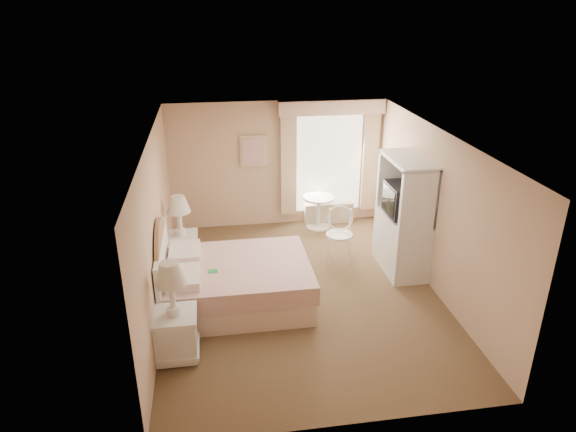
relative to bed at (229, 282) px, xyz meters
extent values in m
cube|color=brown|center=(1.12, 0.13, -0.37)|extent=(4.20, 5.50, 0.01)
cube|color=silver|center=(1.12, 0.13, 2.13)|extent=(4.20, 5.50, 0.01)
cube|color=#D2AC8C|center=(1.12, 2.88, 0.88)|extent=(4.20, 0.01, 2.50)
cube|color=#D2AC8C|center=(1.12, -2.62, 0.88)|extent=(4.20, 0.01, 2.50)
cube|color=#D2AC8C|center=(-0.98, 0.13, 0.88)|extent=(0.01, 5.50, 2.50)
cube|color=#D2AC8C|center=(3.22, 0.13, 0.88)|extent=(0.01, 5.50, 2.50)
cube|color=white|center=(2.17, 2.85, 0.88)|extent=(1.30, 0.02, 2.00)
cube|color=beige|center=(1.34, 2.80, 0.88)|extent=(0.30, 0.08, 2.05)
cube|color=beige|center=(3.00, 2.80, 0.88)|extent=(0.30, 0.08, 2.05)
cube|color=#E2AE93|center=(2.17, 2.76, 2.00)|extent=(2.05, 0.20, 0.28)
cube|color=beige|center=(2.17, 2.76, -0.16)|extent=(1.00, 0.22, 0.42)
cube|color=#D6B483|center=(0.67, 2.85, 1.18)|extent=(0.52, 0.03, 0.62)
cube|color=beige|center=(0.67, 2.83, 1.18)|extent=(0.42, 0.02, 0.52)
cube|color=#E2AE93|center=(0.12, 0.00, -0.18)|extent=(2.13, 1.62, 0.37)
cube|color=beige|center=(0.12, 0.00, 0.14)|extent=(2.19, 1.68, 0.28)
cube|color=white|center=(-0.63, -0.39, 0.34)|extent=(0.46, 0.63, 0.14)
cube|color=white|center=(-0.63, 0.39, 0.34)|extent=(0.46, 0.63, 0.14)
cube|color=#278F42|center=(-0.22, -0.15, 0.29)|extent=(0.14, 0.10, 0.01)
cube|color=white|center=(-0.93, 0.00, 0.19)|extent=(0.06, 1.72, 1.12)
cylinder|color=#A16F55|center=(-0.93, 0.00, 0.29)|extent=(0.05, 1.53, 1.53)
cube|color=silver|center=(-0.72, -1.16, -0.07)|extent=(0.51, 0.51, 0.56)
cube|color=silver|center=(-0.72, -1.16, 0.24)|extent=(0.56, 0.56, 0.07)
cube|color=silver|center=(-0.72, -1.16, -0.26)|extent=(0.56, 0.56, 0.06)
cylinder|color=white|center=(-0.72, -1.16, 0.33)|extent=(0.18, 0.18, 0.11)
cylinder|color=white|center=(-0.72, -1.16, 0.56)|extent=(0.08, 0.08, 0.44)
cone|color=beige|center=(-0.72, -1.16, 0.86)|extent=(0.40, 0.40, 0.29)
cube|color=silver|center=(-0.72, 1.22, -0.08)|extent=(0.49, 0.49, 0.54)
cube|color=silver|center=(-0.72, 1.22, 0.22)|extent=(0.54, 0.54, 0.06)
cube|color=silver|center=(-0.72, 1.22, -0.26)|extent=(0.54, 0.54, 0.05)
cylinder|color=white|center=(-0.72, 1.22, 0.31)|extent=(0.17, 0.17, 0.11)
cylinder|color=white|center=(-0.72, 1.22, 0.53)|extent=(0.08, 0.08, 0.43)
cone|color=beige|center=(-0.72, 1.22, 0.81)|extent=(0.39, 0.39, 0.28)
cylinder|color=white|center=(1.90, 2.53, -0.35)|extent=(0.46, 0.46, 0.03)
cylinder|color=white|center=(1.90, 2.53, -0.04)|extent=(0.07, 0.07, 0.62)
cylinder|color=silver|center=(1.90, 2.53, 0.27)|extent=(0.62, 0.62, 0.04)
cylinder|color=white|center=(1.75, 0.97, -0.13)|extent=(0.03, 0.03, 0.48)
cylinder|color=white|center=(2.10, 0.88, -0.13)|extent=(0.03, 0.03, 0.48)
cylinder|color=white|center=(1.84, 1.32, -0.13)|extent=(0.03, 0.03, 0.48)
cylinder|color=white|center=(2.19, 1.23, -0.13)|extent=(0.03, 0.03, 0.48)
cylinder|color=silver|center=(1.97, 1.10, 0.12)|extent=(0.57, 0.57, 0.04)
torus|color=white|center=(2.01, 1.24, 0.37)|extent=(0.47, 0.23, 0.46)
cylinder|color=white|center=(1.84, 1.32, 0.32)|extent=(0.03, 0.03, 0.42)
cylinder|color=white|center=(2.19, 1.23, 0.32)|extent=(0.03, 0.03, 0.42)
cube|color=silver|center=(2.92, 0.64, 0.12)|extent=(0.59, 1.18, 0.97)
cube|color=silver|center=(2.92, 0.10, 1.08)|extent=(0.59, 0.09, 0.97)
cube|color=silver|center=(2.92, 1.19, 1.08)|extent=(0.59, 0.09, 0.97)
cube|color=silver|center=(2.92, 0.64, 1.57)|extent=(0.59, 1.18, 0.06)
cube|color=silver|center=(3.19, 0.64, 1.08)|extent=(0.04, 1.18, 0.97)
cube|color=black|center=(2.90, 0.64, 0.90)|extent=(0.52, 0.64, 0.52)
cube|color=black|center=(2.64, 0.64, 0.90)|extent=(0.02, 0.54, 0.43)
camera|label=1|loc=(-0.14, -6.71, 3.92)|focal=32.00mm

